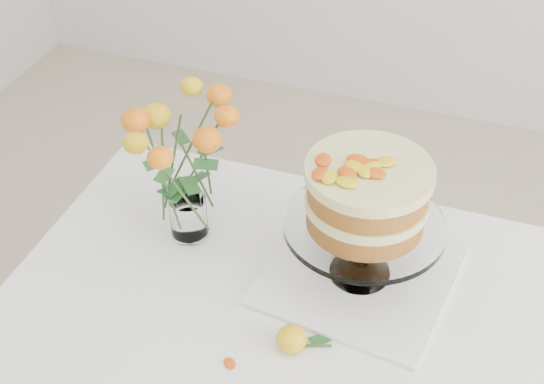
{
  "coord_description": "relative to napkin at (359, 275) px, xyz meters",
  "views": [
    {
      "loc": [
        0.06,
        -0.75,
        1.73
      ],
      "look_at": [
        -0.28,
        0.21,
        0.91
      ],
      "focal_mm": 50.0,
      "sensor_mm": 36.0,
      "label": 1
    }
  ],
  "objects": [
    {
      "name": "napkin",
      "position": [
        0.0,
        0.0,
        0.0
      ],
      "size": [
        0.36,
        0.36,
        0.01
      ],
      "primitive_type": "cube",
      "rotation": [
        0.0,
        0.0,
        -0.13
      ],
      "color": "white",
      "rests_on": "table"
    },
    {
      "name": "rose_vase",
      "position": [
        -0.33,
        0.0,
        0.2
      ],
      "size": [
        0.29,
        0.29,
        0.36
      ],
      "rotation": [
        0.0,
        0.0,
        0.33
      ],
      "color": "white",
      "rests_on": "table"
    },
    {
      "name": "cake_stand",
      "position": [
        0.0,
        0.0,
        0.17
      ],
      "size": [
        0.28,
        0.28,
        0.25
      ],
      "rotation": [
        0.0,
        0.0,
        0.39
      ],
      "color": "white",
      "rests_on": "napkin"
    },
    {
      "name": "stray_petal_d",
      "position": [
        -0.15,
        -0.26,
        -0.0
      ],
      "size": [
        0.03,
        0.02,
        0.0
      ],
      "primitive_type": "ellipsoid",
      "color": "yellow",
      "rests_on": "table"
    },
    {
      "name": "loose_rose_near",
      "position": [
        -0.06,
        -0.19,
        0.02
      ],
      "size": [
        0.09,
        0.05,
        0.04
      ],
      "rotation": [
        0.0,
        0.0,
        0.35
      ],
      "color": "yellow",
      "rests_on": "table"
    }
  ]
}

